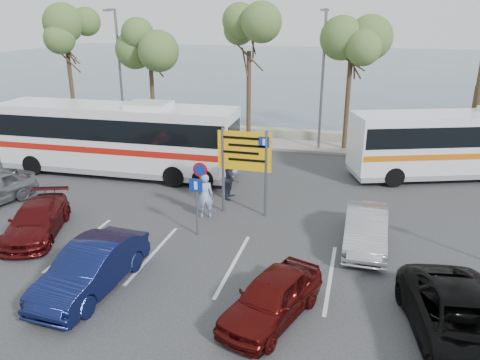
% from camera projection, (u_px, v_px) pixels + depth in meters
% --- Properties ---
extents(ground, '(120.00, 120.00, 0.00)m').
position_uv_depth(ground, '(195.00, 245.00, 16.91)').
color(ground, '#2F2F31').
rests_on(ground, ground).
extents(kerb_strip, '(44.00, 2.40, 0.15)m').
position_uv_depth(kerb_strip, '(271.00, 144.00, 29.62)').
color(kerb_strip, gray).
rests_on(kerb_strip, ground).
extents(seawall, '(48.00, 0.80, 0.60)m').
position_uv_depth(seawall, '(277.00, 133.00, 31.36)').
color(seawall, gray).
rests_on(seawall, ground).
extents(sea, '(140.00, 140.00, 0.00)m').
position_uv_depth(sea, '(330.00, 67.00, 71.48)').
color(sea, '#3D4D62').
rests_on(sea, ground).
extents(tree_far_left, '(3.20, 3.20, 7.60)m').
position_uv_depth(tree_far_left, '(66.00, 38.00, 30.90)').
color(tree_far_left, '#382619').
rests_on(tree_far_left, kerb_strip).
extents(tree_left, '(3.20, 3.20, 7.20)m').
position_uv_depth(tree_left, '(149.00, 45.00, 29.55)').
color(tree_left, '#382619').
rests_on(tree_left, kerb_strip).
extents(tree_mid, '(3.20, 3.20, 8.00)m').
position_uv_depth(tree_mid, '(249.00, 35.00, 27.76)').
color(tree_mid, '#382619').
rests_on(tree_mid, kerb_strip).
extents(tree_right, '(3.20, 3.20, 7.40)m').
position_uv_depth(tree_right, '(352.00, 45.00, 26.47)').
color(tree_right, '#382619').
rests_on(tree_right, kerb_strip).
extents(street_lamp_left, '(0.45, 1.15, 8.01)m').
position_uv_depth(street_lamp_left, '(119.00, 67.00, 30.08)').
color(street_lamp_left, slate).
rests_on(street_lamp_left, kerb_strip).
extents(street_lamp_right, '(0.45, 1.15, 8.01)m').
position_uv_depth(street_lamp_right, '(323.00, 74.00, 26.93)').
color(street_lamp_right, slate).
rests_on(street_lamp_right, kerb_strip).
extents(direction_sign, '(2.20, 0.12, 3.60)m').
position_uv_depth(direction_sign, '(244.00, 158.00, 18.75)').
color(direction_sign, slate).
rests_on(direction_sign, ground).
extents(sign_no_stop, '(0.60, 0.08, 2.35)m').
position_uv_depth(sign_no_stop, '(201.00, 181.00, 18.69)').
color(sign_no_stop, slate).
rests_on(sign_no_stop, ground).
extents(sign_parking, '(0.50, 0.07, 2.25)m').
position_uv_depth(sign_parking, '(196.00, 199.00, 17.18)').
color(sign_parking, slate).
rests_on(sign_parking, ground).
extents(lane_markings, '(12.02, 4.20, 0.01)m').
position_uv_depth(lane_markings, '(155.00, 254.00, 16.28)').
color(lane_markings, silver).
rests_on(lane_markings, ground).
extents(coach_bus_left, '(12.30, 2.97, 3.81)m').
position_uv_depth(coach_bus_left, '(118.00, 141.00, 23.80)').
color(coach_bus_left, white).
rests_on(coach_bus_left, ground).
extents(coach_bus_right, '(11.46, 6.12, 3.53)m').
position_uv_depth(coach_bus_right, '(465.00, 146.00, 23.36)').
color(coach_bus_right, white).
rests_on(coach_bus_right, ground).
extents(car_blue, '(1.78, 4.49, 1.45)m').
position_uv_depth(car_blue, '(91.00, 268.00, 13.97)').
color(car_blue, '#0D143F').
rests_on(car_blue, ground).
extents(car_maroon, '(3.06, 4.53, 1.22)m').
position_uv_depth(car_maroon, '(37.00, 220.00, 17.47)').
color(car_maroon, '#4E0D0F').
rests_on(car_maroon, ground).
extents(car_red, '(2.71, 4.10, 1.30)m').
position_uv_depth(car_red, '(272.00, 297.00, 12.66)').
color(car_red, '#4D0C0B').
rests_on(car_red, ground).
extents(suv_black, '(3.14, 5.41, 1.42)m').
position_uv_depth(suv_black, '(464.00, 324.00, 11.48)').
color(suv_black, black).
rests_on(suv_black, ground).
extents(car_silver_b, '(1.44, 4.09, 1.35)m').
position_uv_depth(car_silver_b, '(366.00, 229.00, 16.62)').
color(car_silver_b, '#96969B').
rests_on(car_silver_b, ground).
extents(pedestrian_near, '(0.81, 0.69, 1.87)m').
position_uv_depth(pedestrian_near, '(205.00, 196.00, 18.92)').
color(pedestrian_near, '#91AAD3').
rests_on(pedestrian_near, ground).
extents(pedestrian_far, '(0.73, 0.92, 1.86)m').
position_uv_depth(pedestrian_far, '(232.00, 178.00, 20.93)').
color(pedestrian_far, '#303548').
rests_on(pedestrian_far, ground).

